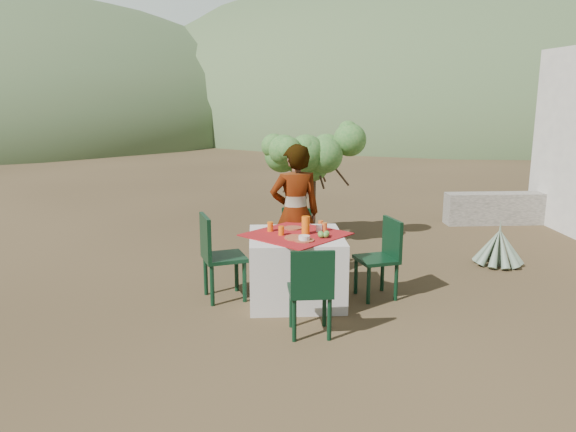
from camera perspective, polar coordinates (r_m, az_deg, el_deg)
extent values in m
plane|color=#342818|center=(6.54, 6.05, -8.03)|extent=(160.00, 160.00, 0.00)
cube|color=silver|center=(6.27, 0.81, -5.25)|extent=(1.02, 1.02, 0.75)
cube|color=maroon|center=(6.16, 0.82, -1.88)|extent=(1.30, 1.30, 0.01)
cylinder|color=black|center=(7.04, -0.78, -4.68)|extent=(0.04, 0.04, 0.41)
cylinder|color=black|center=(7.00, 1.73, -4.80)|extent=(0.04, 0.04, 0.41)
cylinder|color=black|center=(7.34, -0.35, -3.97)|extent=(0.04, 0.04, 0.41)
cylinder|color=black|center=(7.29, 2.06, -4.08)|extent=(0.04, 0.04, 0.41)
cube|color=black|center=(7.11, 0.67, -2.79)|extent=(0.46, 0.46, 0.04)
cube|color=black|center=(7.22, 0.89, -0.75)|extent=(0.38, 0.12, 0.40)
cylinder|color=black|center=(5.64, 3.72, -9.04)|extent=(0.04, 0.04, 0.44)
cylinder|color=black|center=(5.61, 0.34, -9.15)|extent=(0.04, 0.04, 0.44)
cylinder|color=black|center=(5.34, 4.23, -10.33)|extent=(0.04, 0.04, 0.44)
cylinder|color=black|center=(5.30, 0.64, -10.47)|extent=(0.04, 0.04, 0.44)
cube|color=black|center=(5.39, 2.25, -7.59)|extent=(0.42, 0.42, 0.04)
cube|color=black|center=(5.14, 2.51, -5.85)|extent=(0.41, 0.05, 0.43)
cylinder|color=black|center=(6.26, -4.44, -6.61)|extent=(0.05, 0.05, 0.48)
cylinder|color=black|center=(6.59, -5.26, -5.62)|extent=(0.05, 0.05, 0.48)
cylinder|color=black|center=(6.18, -7.72, -6.93)|extent=(0.05, 0.05, 0.48)
cylinder|color=black|center=(6.52, -8.36, -5.92)|extent=(0.05, 0.05, 0.48)
cube|color=black|center=(6.31, -6.50, -4.20)|extent=(0.55, 0.55, 0.04)
cube|color=black|center=(6.21, -8.38, -2.09)|extent=(0.16, 0.44, 0.47)
cylinder|color=black|center=(6.54, 6.91, -5.98)|extent=(0.04, 0.04, 0.45)
cylinder|color=black|center=(6.25, 8.18, -6.90)|extent=(0.04, 0.04, 0.45)
cylinder|color=black|center=(6.68, 9.57, -5.67)|extent=(0.04, 0.04, 0.45)
cylinder|color=black|center=(6.40, 10.93, -6.55)|extent=(0.04, 0.04, 0.45)
cube|color=black|center=(6.40, 8.96, -4.38)|extent=(0.50, 0.50, 0.04)
cube|color=black|center=(6.42, 10.55, -2.18)|extent=(0.14, 0.41, 0.44)
imported|color=#8C6651|center=(6.80, 0.73, 0.27)|extent=(0.67, 0.49, 1.69)
cylinder|color=#483324|center=(8.55, 2.48, 1.18)|extent=(0.10, 0.10, 1.21)
sphere|color=#276625|center=(8.45, 2.52, 5.20)|extent=(0.52, 0.52, 0.52)
sphere|color=#276625|center=(8.50, 5.74, 6.07)|extent=(0.48, 0.48, 0.48)
sphere|color=#276625|center=(8.50, -0.45, 5.84)|extent=(0.45, 0.45, 0.45)
sphere|color=#276625|center=(8.91, 2.78, 6.70)|extent=(0.47, 0.47, 0.47)
sphere|color=#276625|center=(8.03, 3.15, 5.11)|extent=(0.42, 0.42, 0.42)
sphere|color=slate|center=(8.12, 20.51, -4.34)|extent=(0.22, 0.22, 0.22)
cone|color=slate|center=(8.05, 20.66, -2.42)|extent=(0.12, 0.12, 0.63)
cone|color=slate|center=(8.08, 21.62, -2.98)|extent=(0.38, 0.22, 0.54)
cone|color=slate|center=(8.15, 21.38, -2.81)|extent=(0.38, 0.20, 0.54)
cone|color=slate|center=(8.20, 20.86, -2.69)|extent=(0.29, 0.34, 0.55)
cone|color=slate|center=(8.19, 20.26, -2.66)|extent=(0.13, 0.38, 0.53)
cone|color=slate|center=(8.14, 19.78, -2.72)|extent=(0.28, 0.34, 0.55)
cone|color=slate|center=(8.05, 19.62, -2.86)|extent=(0.38, 0.22, 0.54)
cone|color=slate|center=(7.97, 19.84, -3.03)|extent=(0.38, 0.20, 0.54)
cone|color=slate|center=(7.93, 20.37, -3.15)|extent=(0.29, 0.34, 0.55)
cone|color=slate|center=(7.94, 21.00, -3.19)|extent=(0.13, 0.38, 0.53)
cone|color=slate|center=(7.99, 21.48, -3.12)|extent=(0.28, 0.34, 0.55)
cube|color=#9B9487|center=(10.71, 22.38, 0.74)|extent=(2.60, 0.35, 0.55)
ellipsoid|color=#3D5831|center=(44.07, 14.03, 9.21)|extent=(48.00, 48.00, 20.00)
ellipsoid|color=slate|center=(58.16, -6.38, 10.22)|extent=(60.00, 60.00, 24.00)
ellipsoid|color=slate|center=(59.63, 26.13, 9.10)|extent=(36.00, 36.00, 14.00)
cylinder|color=brown|center=(6.39, 0.51, -1.23)|extent=(0.21, 0.21, 0.01)
cylinder|color=brown|center=(5.97, 0.88, -2.22)|extent=(0.26, 0.26, 0.01)
cylinder|color=orange|center=(6.27, -1.81, -1.08)|extent=(0.07, 0.07, 0.11)
cylinder|color=orange|center=(6.09, -0.69, -1.50)|extent=(0.06, 0.06, 0.10)
cylinder|color=orange|center=(6.13, 1.81, -0.94)|extent=(0.09, 0.09, 0.20)
cylinder|color=brown|center=(5.88, 1.65, -2.47)|extent=(0.22, 0.22, 0.01)
cylinder|color=white|center=(5.87, 1.65, -2.21)|extent=(0.12, 0.12, 0.04)
cylinder|color=orange|center=(6.29, 3.73, -1.10)|extent=(0.06, 0.06, 0.09)
cylinder|color=orange|center=(6.40, 3.35, -0.87)|extent=(0.06, 0.06, 0.09)
cube|color=white|center=(6.26, 3.17, -1.23)|extent=(0.07, 0.06, 0.08)
sphere|color=#5B9737|center=(6.04, 3.34, -1.83)|extent=(0.07, 0.07, 0.07)
sphere|color=#5B9737|center=(6.05, 3.95, -1.79)|extent=(0.07, 0.07, 0.07)
sphere|color=#5B9737|center=(6.00, 3.84, -1.93)|extent=(0.07, 0.07, 0.07)
sphere|color=#5B9737|center=(5.99, 3.39, -1.94)|extent=(0.07, 0.07, 0.07)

